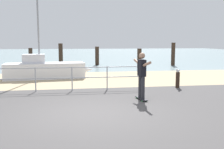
{
  "coord_description": "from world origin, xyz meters",
  "views": [
    {
      "loc": [
        -0.43,
        -7.39,
        2.16
      ],
      "look_at": [
        1.0,
        2.0,
        0.9
      ],
      "focal_mm": 41.18,
      "sensor_mm": 36.0,
      "label": 1
    }
  ],
  "objects_px": {
    "bollard_short": "(178,80)",
    "seagull": "(178,71)",
    "sailboat": "(48,69)",
    "skateboard": "(141,98)",
    "skateboarder": "(142,73)"
  },
  "relations": [
    {
      "from": "sailboat",
      "to": "skateboarder",
      "type": "xyz_separation_m",
      "value": [
        3.85,
        -6.06,
        0.5
      ]
    },
    {
      "from": "seagull",
      "to": "sailboat",
      "type": "bearing_deg",
      "value": 147.05
    },
    {
      "from": "skateboarder",
      "to": "bollard_short",
      "type": "bearing_deg",
      "value": 42.85
    },
    {
      "from": "sailboat",
      "to": "skateboard",
      "type": "bearing_deg",
      "value": -57.54
    },
    {
      "from": "sailboat",
      "to": "bollard_short",
      "type": "distance_m",
      "value": 7.29
    },
    {
      "from": "skateboarder",
      "to": "seagull",
      "type": "bearing_deg",
      "value": 42.79
    },
    {
      "from": "skateboard",
      "to": "seagull",
      "type": "xyz_separation_m",
      "value": [
        2.26,
        2.1,
        0.74
      ]
    },
    {
      "from": "skateboard",
      "to": "seagull",
      "type": "height_order",
      "value": "seagull"
    },
    {
      "from": "skateboard",
      "to": "skateboarder",
      "type": "distance_m",
      "value": 0.95
    },
    {
      "from": "bollard_short",
      "to": "seagull",
      "type": "distance_m",
      "value": 0.44
    },
    {
      "from": "sailboat",
      "to": "seagull",
      "type": "height_order",
      "value": "sailboat"
    },
    {
      "from": "bollard_short",
      "to": "seagull",
      "type": "xyz_separation_m",
      "value": [
        -0.01,
        -0.01,
        0.44
      ]
    },
    {
      "from": "bollard_short",
      "to": "sailboat",
      "type": "bearing_deg",
      "value": 147.19
    },
    {
      "from": "skateboard",
      "to": "seagull",
      "type": "distance_m",
      "value": 3.17
    },
    {
      "from": "seagull",
      "to": "skateboarder",
      "type": "bearing_deg",
      "value": -137.21
    }
  ]
}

